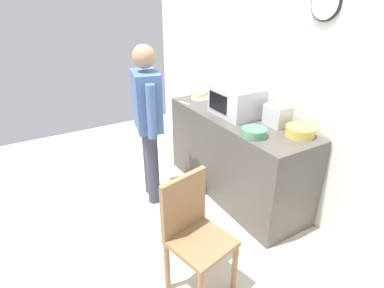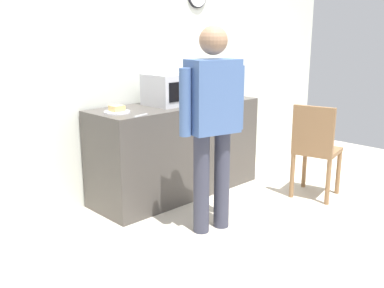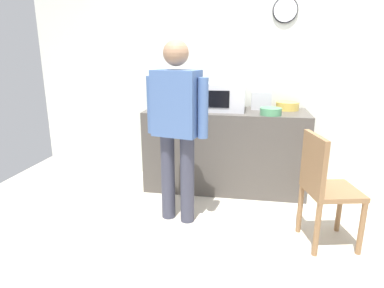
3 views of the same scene
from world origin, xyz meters
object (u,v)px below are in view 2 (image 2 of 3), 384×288
salad_bowl (212,92)px  spoon_utensil (161,100)px  cereal_bowl (224,97)px  person_standing (212,116)px  toaster (193,89)px  fork_utensil (141,115)px  sandwich_plate (117,110)px  microwave (172,89)px  wooden_chair (315,147)px

salad_bowl → spoon_utensil: bearing=170.2°
cereal_bowl → person_standing: 1.08m
toaster → fork_utensil: (-1.04, -0.43, -0.10)m
sandwich_plate → person_standing: bearing=-68.3°
microwave → cereal_bowl: microwave is taller
sandwich_plate → spoon_utensil: bearing=20.8°
sandwich_plate → cereal_bowl: cereal_bowl is taller
salad_bowl → spoon_utensil: 0.66m
microwave → salad_bowl: (0.73, 0.15, -0.11)m
person_standing → wooden_chair: person_standing is taller
salad_bowl → fork_utensil: 1.40m
fork_utensil → sandwich_plate: bearing=103.8°
salad_bowl → person_standing: bearing=-136.6°
cereal_bowl → toaster: (-0.09, 0.36, 0.06)m
toaster → wooden_chair: 1.40m
person_standing → microwave: bearing=68.6°
fork_utensil → wooden_chair: (1.52, -0.78, -0.41)m
cereal_bowl → toaster: toaster is taller
sandwich_plate → salad_bowl: (1.39, 0.17, 0.02)m
sandwich_plate → salad_bowl: size_ratio=0.90×
microwave → spoon_utensil: microwave is taller
salad_bowl → wooden_chair: (0.19, -1.21, -0.45)m
cereal_bowl → person_standing: size_ratio=0.13×
sandwich_plate → wooden_chair: bearing=-33.3°
microwave → wooden_chair: 1.51m
microwave → person_standing: 0.92m
wooden_chair → cereal_bowl: bearing=114.8°
microwave → sandwich_plate: 0.68m
sandwich_plate → person_standing: 0.90m
salad_bowl → fork_utensil: size_ratio=1.49×
microwave → fork_utensil: size_ratio=2.94×
microwave → toaster: size_ratio=2.27×
microwave → fork_utensil: microwave is taller
fork_utensil → spoon_utensil: 0.87m
wooden_chair → toaster: bearing=111.8°
person_standing → wooden_chair: (1.25, -0.21, -0.45)m
microwave → person_standing: bearing=-111.4°
cereal_bowl → salad_bowl: bearing=59.9°
toaster → wooden_chair: toaster is taller
spoon_utensil → salad_bowl: bearing=-9.8°
toaster → fork_utensil: bearing=-157.3°
spoon_utensil → wooden_chair: bearing=-57.4°
sandwich_plate → salad_bowl: 1.40m
cereal_bowl → fork_utensil: (-1.13, -0.08, -0.03)m
toaster → spoon_utensil: toaster is taller
microwave → sandwich_plate: microwave is taller
toaster → salad_bowl: bearing=-1.4°
sandwich_plate → spoon_utensil: 0.79m
salad_bowl → spoon_utensil: size_ratio=1.49×
sandwich_plate → toaster: size_ratio=1.04×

